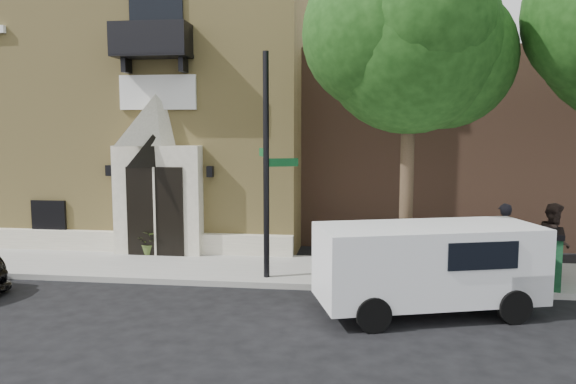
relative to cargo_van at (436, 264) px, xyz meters
name	(u,v)px	position (x,y,z in m)	size (l,w,h in m)	color
ground	(159,285)	(-6.50, 1.28, -1.04)	(120.00, 120.00, 0.00)	black
sidewalk	(214,268)	(-5.50, 2.78, -0.97)	(42.00, 3.00, 0.15)	gray
church	(155,108)	(-9.48, 9.23, 3.59)	(12.20, 11.01, 9.30)	tan
neighbour_building	(553,146)	(5.50, 10.28, 2.16)	(18.00, 8.00, 6.40)	brown
street_tree_left	(412,40)	(-0.47, 1.63, 4.82)	(4.97, 4.38, 7.77)	#38281C
cargo_van	(436,264)	(0.00, 0.00, 0.00)	(4.89, 3.07, 1.87)	white
street_sign	(267,166)	(-3.88, 1.84, 1.90)	(1.07, 0.84, 5.56)	black
fire_hydrant	(440,270)	(0.29, 1.48, -0.48)	(0.48, 0.38, 0.83)	#9C0815
dumpster	(516,255)	(2.16, 2.11, -0.22)	(2.28, 1.68, 1.33)	#0E341C
planter	(149,243)	(-7.74, 3.85, -0.54)	(0.64, 0.55, 0.71)	#455926
pedestrian_near	(503,238)	(2.10, 3.12, 0.00)	(0.65, 0.43, 1.80)	black
pedestrian_far	(554,241)	(3.17, 2.60, 0.05)	(0.92, 0.72, 1.89)	#312521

